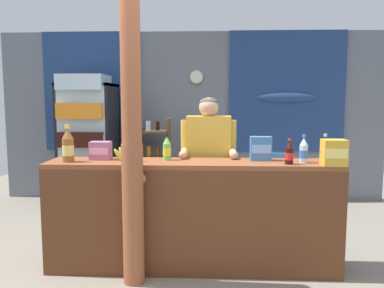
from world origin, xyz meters
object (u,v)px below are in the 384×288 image
Objects in this scene: plastic_lawn_chair at (271,180)px; soda_bottle_water at (304,151)px; soda_bottle_iced_tea at (68,146)px; soda_bottle_cola at (289,153)px; drink_fridge at (88,136)px; banana_bunch at (128,154)px; stall_counter at (192,208)px; soda_bottle_lime_soda at (167,149)px; shopkeeper at (208,155)px; soda_bottle_grape_soda at (325,149)px; snack_box_biscuit at (261,149)px; snack_box_choco_powder at (334,153)px; timber_post at (132,150)px; snack_box_wafer at (101,150)px; bottle_shelf_rack at (153,160)px.

plastic_lawn_chair is 1.70m from soda_bottle_water.
soda_bottle_cola is at bearing -1.28° from soda_bottle_iced_tea.
drink_fridge reaches higher than banana_bunch.
stall_counter is 10.80× the size of soda_bottle_lime_soda.
banana_bunch is (-1.52, -1.57, 0.55)m from plastic_lawn_chair.
soda_bottle_grape_soda is at bearing -17.10° from shopkeeper.
snack_box_biscuit is (-0.57, 0.00, 0.00)m from soda_bottle_grape_soda.
soda_bottle_iced_tea is 1.71m from snack_box_biscuit.
soda_bottle_cola reaches higher than snack_box_choco_powder.
stall_counter is 1.91m from plastic_lawn_chair.
plastic_lawn_chair is at bearing 45.97° from banana_bunch.
stall_counter is 0.81m from snack_box_biscuit.
soda_bottle_iced_tea is at bearing -179.07° from soda_bottle_water.
soda_bottle_iced_tea reaches higher than soda_bottle_lime_soda.
shopkeeper is at bearing 152.14° from soda_bottle_water.
timber_post is at bearing -72.73° from banana_bunch.
soda_bottle_water is at bearing -89.35° from plastic_lawn_chair.
stall_counter is 11.91× the size of snack_box_choco_powder.
snack_box_wafer is (0.25, 0.15, -0.06)m from soda_bottle_iced_tea.
soda_bottle_iced_tea is (-1.23, -0.47, 0.14)m from shopkeeper.
snack_box_wafer is at bearing 176.27° from soda_bottle_water.
shopkeeper is 6.46× the size of soda_bottle_lime_soda.
bottle_shelf_rack is at bearing 79.03° from soda_bottle_iced_tea.
banana_bunch is at bearing 174.90° from snack_box_choco_powder.
snack_box_choco_powder is 1.76m from banana_bunch.
banana_bunch is at bearing -175.63° from snack_box_biscuit.
snack_box_biscuit reaches higher than plastic_lawn_chair.
soda_bottle_lime_soda is 0.97× the size of soda_bottle_water.
soda_bottle_grape_soda is (0.35, 0.19, 0.01)m from soda_bottle_cola.
banana_bunch is at bearing 175.68° from soda_bottle_cola.
shopkeeper reaches higher than snack_box_biscuit.
soda_bottle_lime_soda reaches higher than snack_box_choco_powder.
shopkeeper is 1.19m from snack_box_choco_powder.
soda_bottle_grape_soda is at bearing 90.78° from snack_box_choco_powder.
timber_post is 10.64× the size of soda_bottle_cola.
soda_bottle_iced_tea is at bearing 177.64° from snack_box_choco_powder.
drink_fridge is 8.58× the size of snack_box_biscuit.
bottle_shelf_rack is at bearing 128.37° from snack_box_choco_powder.
snack_box_choco_powder is at bearing -3.20° from stall_counter.
drink_fridge reaches higher than soda_bottle_cola.
stall_counter is at bearing -52.40° from drink_fridge.
soda_bottle_grape_soda is (1.65, 0.39, -0.04)m from timber_post.
soda_bottle_grape_soda is at bearing -0.43° from snack_box_biscuit.
bottle_shelf_rack is at bearing 114.38° from shopkeeper.
drink_fridge is 7.72× the size of soda_bottle_lime_soda.
soda_bottle_iced_tea reaches higher than snack_box_choco_powder.
soda_bottle_grape_soda reaches higher than snack_box_wafer.
soda_bottle_water is at bearing -53.57° from bottle_shelf_rack.
shopkeeper is at bearing -124.65° from plastic_lawn_chair.
plastic_lawn_chair is at bearing 51.76° from soda_bottle_lime_soda.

